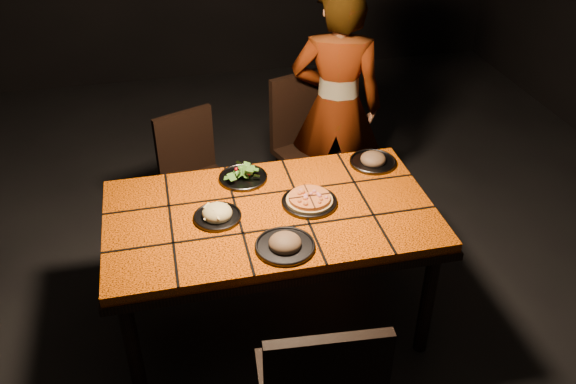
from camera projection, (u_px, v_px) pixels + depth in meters
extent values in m
cube|color=black|center=(272.00, 322.00, 3.41)|extent=(6.00, 7.00, 0.04)
cube|color=#E65D07|center=(270.00, 215.00, 2.99)|extent=(1.60, 0.90, 0.05)
cube|color=black|center=(270.00, 222.00, 3.02)|extent=(1.62, 0.92, 0.04)
cylinder|color=black|center=(133.00, 352.00, 2.78)|extent=(0.07, 0.07, 0.66)
cylinder|color=black|center=(427.00, 302.00, 3.05)|extent=(0.07, 0.07, 0.66)
cylinder|color=black|center=(131.00, 251.00, 3.38)|extent=(0.07, 0.07, 0.66)
cylinder|color=black|center=(377.00, 217.00, 3.64)|extent=(0.07, 0.07, 0.66)
cube|color=black|center=(201.00, 186.00, 3.77)|extent=(0.50, 0.50, 0.04)
cube|color=black|center=(185.00, 143.00, 3.76)|extent=(0.37, 0.18, 0.42)
cylinder|color=black|center=(194.00, 235.00, 3.71)|extent=(0.03, 0.03, 0.39)
cylinder|color=black|center=(237.00, 218.00, 3.86)|extent=(0.03, 0.03, 0.39)
cylinder|color=black|center=(171.00, 211.00, 3.92)|extent=(0.03, 0.03, 0.39)
cylinder|color=black|center=(213.00, 195.00, 4.07)|extent=(0.03, 0.03, 0.39)
cube|color=black|center=(316.00, 155.00, 3.97)|extent=(0.55, 0.55, 0.04)
cube|color=black|center=(300.00, 108.00, 3.97)|extent=(0.43, 0.18, 0.48)
cylinder|color=black|center=(307.00, 207.00, 3.91)|extent=(0.04, 0.04, 0.45)
cylinder|color=black|center=(351.00, 191.00, 4.06)|extent=(0.04, 0.04, 0.45)
cylinder|color=black|center=(279.00, 182.00, 4.16)|extent=(0.04, 0.04, 0.45)
cylinder|color=black|center=(321.00, 167.00, 4.31)|extent=(0.04, 0.04, 0.45)
imported|color=brown|center=(337.00, 107.00, 3.83)|extent=(0.66, 0.54, 1.58)
cylinder|color=#333337|center=(309.00, 202.00, 3.02)|extent=(0.28, 0.28, 0.01)
torus|color=#333337|center=(309.00, 201.00, 3.02)|extent=(0.28, 0.28, 0.01)
cylinder|color=tan|center=(309.00, 200.00, 3.02)|extent=(0.23, 0.23, 0.01)
cylinder|color=orange|center=(310.00, 198.00, 3.01)|extent=(0.21, 0.21, 0.02)
cylinder|color=#333337|center=(218.00, 217.00, 2.92)|extent=(0.23, 0.23, 0.01)
torus|color=#333337|center=(217.00, 216.00, 2.92)|extent=(0.23, 0.23, 0.01)
ellipsoid|color=beige|center=(217.00, 213.00, 2.91)|extent=(0.14, 0.14, 0.08)
cylinder|color=#333337|center=(243.00, 178.00, 3.21)|extent=(0.25, 0.25, 0.01)
torus|color=#333337|center=(243.00, 177.00, 3.20)|extent=(0.26, 0.26, 0.01)
cylinder|color=#333337|center=(285.00, 247.00, 2.74)|extent=(0.27, 0.27, 0.01)
torus|color=#333337|center=(285.00, 245.00, 2.73)|extent=(0.27, 0.27, 0.01)
ellipsoid|color=brown|center=(285.00, 242.00, 2.72)|extent=(0.16, 0.16, 0.09)
cylinder|color=#333337|center=(373.00, 162.00, 3.34)|extent=(0.25, 0.25, 0.01)
torus|color=#333337|center=(373.00, 161.00, 3.34)|extent=(0.26, 0.26, 0.01)
ellipsoid|color=brown|center=(373.00, 158.00, 3.33)|extent=(0.15, 0.15, 0.08)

